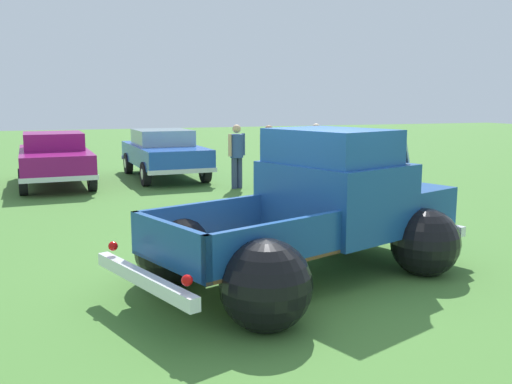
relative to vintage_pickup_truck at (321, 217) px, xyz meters
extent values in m
plane|color=#477A33|center=(-0.37, -0.13, -0.76)|extent=(80.00, 80.00, 0.00)
cylinder|color=black|center=(0.72, 1.17, -0.38)|extent=(0.79, 0.46, 0.76)
cylinder|color=silver|center=(0.72, 1.17, -0.38)|extent=(0.40, 0.33, 0.34)
cylinder|color=black|center=(1.29, -0.48, -0.38)|extent=(0.79, 0.46, 0.76)
cylinder|color=silver|center=(1.29, -0.48, -0.38)|extent=(0.40, 0.33, 0.34)
cylinder|color=black|center=(-1.93, 0.26, -0.38)|extent=(0.79, 0.46, 0.76)
cylinder|color=silver|center=(-1.93, 0.26, -0.38)|extent=(0.40, 0.33, 0.34)
cylinder|color=black|center=(-1.36, -1.39, -0.38)|extent=(0.79, 0.46, 0.76)
cylinder|color=silver|center=(-1.36, -1.39, -0.38)|extent=(0.40, 0.33, 0.34)
sphere|color=black|center=(-1.94, 0.30, -0.32)|extent=(1.22, 1.22, 0.96)
sphere|color=black|center=(-1.34, -1.44, -0.32)|extent=(1.22, 1.22, 0.96)
cube|color=olive|center=(-1.27, -0.44, -0.22)|extent=(2.44, 2.12, 0.04)
cube|color=#19478C|center=(-1.50, 0.25, 0.01)|extent=(1.96, 0.74, 0.50)
cube|color=#19478C|center=(-1.03, -1.13, 0.01)|extent=(1.96, 0.74, 0.50)
cube|color=#19478C|center=(-0.33, -0.12, 0.01)|extent=(0.58, 1.48, 0.50)
cube|color=#19478C|center=(-2.20, -0.76, 0.01)|extent=(0.58, 1.48, 0.50)
cube|color=#19478C|center=(0.25, 0.09, 0.24)|extent=(1.92, 2.08, 0.95)
cube|color=#19478C|center=(0.15, 0.05, 0.94)|extent=(1.59, 1.83, 0.45)
cube|color=#8CADB7|center=(0.76, 0.26, 0.92)|extent=(0.62, 1.43, 0.38)
cube|color=#19478C|center=(1.24, 0.43, 0.04)|extent=(1.71, 1.94, 0.55)
sphere|color=black|center=(0.71, 1.20, -0.34)|extent=(1.17, 1.17, 0.92)
sphere|color=black|center=(1.30, -0.50, -0.34)|extent=(1.17, 1.17, 0.92)
cube|color=silver|center=(-2.48, -0.86, -0.30)|extent=(0.76, 1.91, 0.14)
cube|color=silver|center=(1.75, 0.60, -0.30)|extent=(0.76, 1.91, 0.14)
sphere|color=red|center=(-2.70, -0.10, -0.12)|extent=(0.14, 0.14, 0.11)
sphere|color=red|center=(-2.19, -1.59, -0.12)|extent=(0.14, 0.14, 0.11)
cylinder|color=black|center=(-2.39, 8.10, -0.43)|extent=(0.22, 0.67, 0.66)
cylinder|color=silver|center=(-2.39, 8.10, -0.43)|extent=(0.22, 0.30, 0.30)
cylinder|color=black|center=(-4.01, 8.04, -0.43)|extent=(0.22, 0.67, 0.66)
cylinder|color=silver|center=(-4.01, 8.04, -0.43)|extent=(0.22, 0.30, 0.30)
cylinder|color=black|center=(-2.49, 10.85, -0.43)|extent=(0.22, 0.67, 0.66)
cylinder|color=silver|center=(-2.49, 10.85, -0.43)|extent=(0.22, 0.30, 0.30)
cylinder|color=black|center=(-4.11, 10.79, -0.43)|extent=(0.22, 0.67, 0.66)
cylinder|color=silver|center=(-4.11, 10.79, -0.43)|extent=(0.22, 0.30, 0.30)
cube|color=#8C1466|center=(-3.25, 9.45, -0.05)|extent=(1.90, 4.36, 0.55)
cube|color=#8C1466|center=(-3.26, 9.62, 0.45)|extent=(1.57, 1.86, 0.45)
cube|color=silver|center=(-3.33, 11.56, -0.31)|extent=(1.80, 0.17, 0.12)
cube|color=silver|center=(-3.17, 7.34, -0.31)|extent=(1.80, 0.17, 0.12)
cylinder|color=black|center=(0.71, 8.53, -0.43)|extent=(0.22, 0.67, 0.66)
cylinder|color=silver|center=(0.71, 8.53, -0.43)|extent=(0.22, 0.30, 0.30)
cylinder|color=black|center=(-0.97, 8.47, -0.43)|extent=(0.22, 0.67, 0.66)
cylinder|color=silver|center=(-0.97, 8.47, -0.43)|extent=(0.22, 0.30, 0.30)
cylinder|color=black|center=(0.61, 11.34, -0.43)|extent=(0.22, 0.67, 0.66)
cylinder|color=silver|center=(0.61, 11.34, -0.43)|extent=(0.22, 0.30, 0.30)
cylinder|color=black|center=(-1.07, 11.28, -0.43)|extent=(0.22, 0.67, 0.66)
cylinder|color=silver|center=(-1.07, 11.28, -0.43)|extent=(0.22, 0.30, 0.30)
cube|color=blue|center=(-0.18, 9.91, -0.05)|extent=(1.95, 4.44, 0.55)
cube|color=#8CADB7|center=(-0.19, 10.08, 0.45)|extent=(1.62, 1.90, 0.45)
cube|color=silver|center=(-0.26, 12.05, -0.31)|extent=(1.86, 0.17, 0.12)
cube|color=silver|center=(-0.10, 7.76, -0.31)|extent=(1.86, 0.17, 0.12)
cylinder|color=black|center=(3.52, 7.40, -0.35)|extent=(0.19, 0.19, 0.81)
cylinder|color=black|center=(3.68, 7.46, -0.35)|extent=(0.19, 0.19, 0.81)
cylinder|color=silver|center=(3.60, 7.43, 0.35)|extent=(0.43, 0.43, 0.61)
cylinder|color=beige|center=(3.39, 7.36, 0.38)|extent=(0.11, 0.11, 0.58)
cylinder|color=beige|center=(3.81, 7.50, 0.38)|extent=(0.11, 0.11, 0.58)
sphere|color=beige|center=(3.60, 7.43, 0.80)|extent=(0.28, 0.28, 0.22)
cylinder|color=black|center=(2.14, 7.11, -0.36)|extent=(0.21, 0.21, 0.80)
cylinder|color=black|center=(2.04, 7.25, -0.36)|extent=(0.21, 0.21, 0.80)
cylinder|color=#26262B|center=(2.09, 7.18, 0.34)|extent=(0.48, 0.48, 0.60)
cylinder|color=#26262B|center=(2.22, 7.00, 0.37)|extent=(0.13, 0.13, 0.57)
cylinder|color=#26262B|center=(1.96, 7.35, 0.37)|extent=(0.13, 0.13, 0.57)
sphere|color=#A87A56|center=(2.09, 7.18, 0.78)|extent=(0.30, 0.30, 0.22)
cylinder|color=navy|center=(1.15, 7.25, -0.35)|extent=(0.19, 0.19, 0.81)
cylinder|color=navy|center=(1.31, 7.30, -0.35)|extent=(0.19, 0.19, 0.81)
cylinder|color=#334C8C|center=(1.23, 7.27, 0.36)|extent=(0.43, 0.43, 0.61)
cylinder|color=#DBAD84|center=(1.02, 7.20, 0.39)|extent=(0.11, 0.11, 0.58)
cylinder|color=#334C8C|center=(1.43, 7.35, 0.39)|extent=(0.11, 0.11, 0.58)
sphere|color=#DBAD84|center=(1.23, 7.27, 0.81)|extent=(0.28, 0.28, 0.22)
cube|color=black|center=(0.66, 2.34, -0.74)|extent=(0.36, 0.36, 0.03)
cone|color=orange|center=(0.66, 2.34, -0.43)|extent=(0.28, 0.28, 0.60)
cylinder|color=white|center=(0.66, 2.34, -0.34)|extent=(0.17, 0.17, 0.08)
camera|label=1|loc=(-3.29, -6.43, 1.53)|focal=38.80mm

